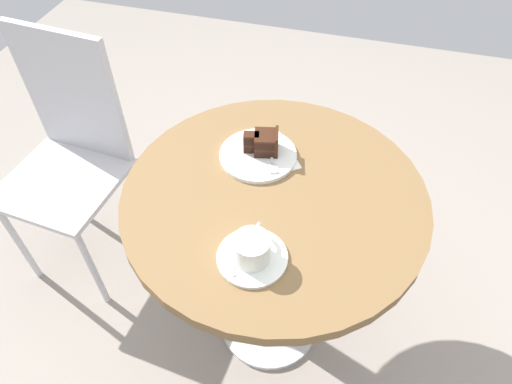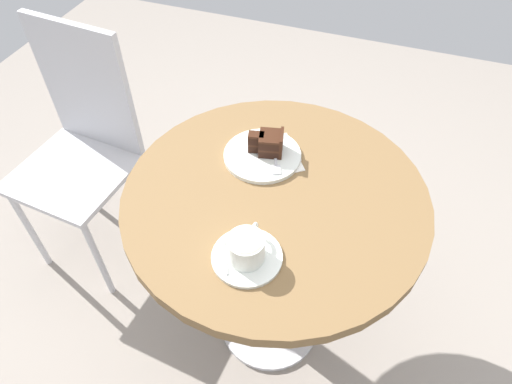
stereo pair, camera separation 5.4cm
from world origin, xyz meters
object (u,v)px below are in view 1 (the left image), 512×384
Objects in this scene: teaspoon at (229,253)px; cafe_chair at (70,145)px; napkin at (263,154)px; saucer at (254,258)px; cake_plate at (258,155)px; fork at (272,160)px; cake_slice at (264,143)px; coffee_cup at (252,248)px.

cafe_chair is (0.41, 0.72, -0.19)m from teaspoon.
saucer is at bearing -168.34° from napkin.
teaspoon is at bearing -176.05° from cake_plate.
fork reaches higher than cake_plate.
cake_slice is 0.78× the size of fork.
cake_slice reaches higher than saucer.
napkin is (0.01, -0.01, -0.00)m from cake_plate.
saucer is 1.83× the size of teaspoon.
fork is 0.56× the size of napkin.
coffee_cup is at bearing 118.00° from saucer.
coffee_cup is at bearing -166.78° from cake_plate.
cafe_chair is (0.07, 0.69, -0.19)m from cake_plate.
coffee_cup is at bearing -169.41° from cake_slice.
cake_slice is 0.11× the size of cafe_chair.
cake_plate is at bearing -133.03° from fork.
saucer is 0.04m from coffee_cup.
cake_slice is 0.74m from cafe_chair.
cafe_chair is (0.06, 0.70, -0.18)m from napkin.
cake_plate is (0.33, 0.08, 0.00)m from saucer.
cake_plate is 0.04m from cake_slice.
fork reaches higher than teaspoon.
cafe_chair reaches higher than teaspoon.
fork is at bearing -33.39° from teaspoon.
napkin is at bearing -153.25° from fork.
fork is 0.05m from napkin.
saucer is 1.25× the size of fork.
cafe_chair is at bearing 30.80° from teaspoon.
teaspoon is at bearing 97.51° from saucer.
coffee_cup is at bearing -113.17° from teaspoon.
coffee_cup is at bearing -22.39° from cafe_chair.
napkin is at bearing -27.34° from teaspoon.
coffee_cup reaches higher than fork.
cake_slice is at bearing -157.86° from fork.
saucer is at bearing -166.29° from cake_plate.
teaspoon reaches higher than napkin.
cafe_chair reaches higher than napkin.
cake_plate is (0.33, 0.08, -0.04)m from coffee_cup.
fork is 0.77m from cafe_chair.
fork is at bearing -132.10° from napkin.
coffee_cup is (-0.00, 0.00, 0.04)m from saucer.
cake_slice is (0.35, 0.06, -0.00)m from coffee_cup.
cafe_chair is (0.40, 0.77, -0.23)m from coffee_cup.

